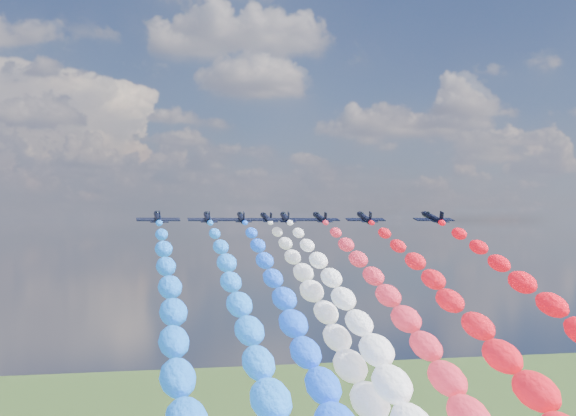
{
  "coord_description": "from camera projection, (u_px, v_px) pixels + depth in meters",
  "views": [
    {
      "loc": [
        -32.87,
        -148.04,
        105.15
      ],
      "look_at": [
        0.0,
        4.0,
        107.68
      ],
      "focal_mm": 47.85,
      "sensor_mm": 36.0,
      "label": 1
    }
  ],
  "objects": [
    {
      "name": "trail_5",
      "position": [
        414.0,
        348.0,
        111.43
      ],
      "size": [
        5.53,
        104.92,
        41.86
      ],
      "primitive_type": null,
      "color": "red"
    },
    {
      "name": "trail_6",
      "position": [
        488.0,
        358.0,
        103.82
      ],
      "size": [
        5.53,
        104.92,
        41.86
      ],
      "primitive_type": null,
      "color": "red"
    },
    {
      "name": "jet_0",
      "position": [
        158.0,
        218.0,
        142.74
      ],
      "size": [
        8.25,
        11.16,
        4.64
      ],
      "primitive_type": null,
      "rotation": [
        0.22,
        0.0,
        0.02
      ],
      "color": "black"
    },
    {
      "name": "jet_4",
      "position": [
        267.0,
        218.0,
        172.78
      ],
      "size": [
        8.68,
        11.46,
        4.64
      ],
      "primitive_type": null,
      "rotation": [
        0.22,
        0.0,
        0.07
      ],
      "color": "black"
    },
    {
      "name": "jet_5",
      "position": [
        320.0,
        218.0,
        164.64
      ],
      "size": [
        8.43,
        11.29,
        4.64
      ],
      "primitive_type": null,
      "rotation": [
        0.22,
        0.0,
        0.04
      ],
      "color": "black"
    },
    {
      "name": "trail_4",
      "position": [
        330.0,
        340.0,
        119.58
      ],
      "size": [
        5.53,
        104.92,
        41.86
      ],
      "primitive_type": null,
      "color": "silver"
    },
    {
      "name": "trail_0",
      "position": [
        179.0,
        380.0,
        89.53
      ],
      "size": [
        5.53,
        104.92,
        41.86
      ],
      "primitive_type": null,
      "color": "blue"
    },
    {
      "name": "jet_2",
      "position": [
        242.0,
        218.0,
        159.78
      ],
      "size": [
        8.36,
        11.23,
        4.64
      ],
      "primitive_type": null,
      "rotation": [
        0.22,
        0.0,
        -0.03
      ],
      "color": "black"
    },
    {
      "name": "trail_3",
      "position": [
        366.0,
        353.0,
        107.44
      ],
      "size": [
        5.53,
        104.92,
        41.86
      ],
      "primitive_type": null,
      "color": "white"
    },
    {
      "name": "jet_1",
      "position": [
        208.0,
        218.0,
        152.2
      ],
      "size": [
        8.32,
        11.21,
        4.64
      ],
      "primitive_type": null,
      "rotation": [
        0.22,
        0.0,
        -0.03
      ],
      "color": "black"
    },
    {
      "name": "trail_1",
      "position": [
        253.0,
        365.0,
        99.0
      ],
      "size": [
        5.53,
        104.92,
        41.86
      ],
      "primitive_type": null,
      "color": "#1C74F6"
    },
    {
      "name": "jet_7",
      "position": [
        433.0,
        218.0,
        151.37
      ],
      "size": [
        8.59,
        11.4,
        4.64
      ],
      "primitive_type": null,
      "rotation": [
        0.22,
        0.0,
        0.06
      ],
      "color": "black"
    },
    {
      "name": "jet_6",
      "position": [
        365.0,
        218.0,
        157.03
      ],
      "size": [
        8.13,
        11.07,
        4.64
      ],
      "primitive_type": null,
      "rotation": [
        0.22,
        0.0,
        -0.01
      ],
      "color": "black"
    },
    {
      "name": "jet_3",
      "position": [
        285.0,
        218.0,
        160.65
      ],
      "size": [
        8.51,
        11.34,
        4.64
      ],
      "primitive_type": null,
      "rotation": [
        0.22,
        0.0,
        -0.05
      ],
      "color": "black"
    },
    {
      "name": "trail_2",
      "position": [
        301.0,
        354.0,
        106.58
      ],
      "size": [
        5.53,
        104.92,
        41.86
      ],
      "primitive_type": null,
      "color": "#1855FD"
    }
  ]
}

